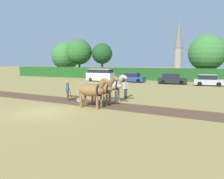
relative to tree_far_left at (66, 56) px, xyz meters
The scene contains 18 objects.
ground_plane 41.23m from the tree_far_left, 56.35° to the right, with size 240.00×240.00×0.00m, color #998447.
plowed_furrow_strip 36.00m from the tree_far_left, 56.30° to the right, with size 35.75×2.62×0.01m, color brown.
hedgerow 23.70m from the tree_far_left, 14.27° to the right, with size 62.72×1.56×2.23m, color #1E511E.
tree_far_left is the anchor object (origin of this frame).
tree_left 6.11m from the tree_far_left, 23.72° to the right, with size 5.73×5.73×8.45m.
tree_center_left 10.29m from the tree_far_left, ahead, with size 4.68×4.68×7.55m.
tree_center 32.27m from the tree_far_left, ahead, with size 6.61×6.61×8.25m.
church_spire 35.62m from the tree_far_left, 48.31° to the left, with size 2.59×2.59×16.82m.
draft_horse_lead_left 40.48m from the tree_far_left, 51.41° to the right, with size 2.82×1.13×2.31m.
draft_horse_lead_right 39.45m from the tree_far_left, 49.97° to the right, with size 2.80×1.00×2.36m.
draft_horse_trail_left 38.42m from the tree_far_left, 48.47° to the right, with size 2.87×1.01×2.39m.
plow 37.77m from the tree_far_left, 52.84° to the right, with size 1.54×0.49×1.13m.
farmer_at_plow 36.78m from the tree_far_left, 53.84° to the right, with size 0.47×0.51×1.68m.
farmer_beside_team 37.24m from the tree_far_left, 45.69° to the right, with size 0.45×0.65×1.79m.
parked_van 19.97m from the tree_far_left, 36.84° to the right, with size 4.75×2.15×2.13m.
parked_car_left 24.32m from the tree_far_left, 27.41° to the right, with size 3.89×1.80×1.56m.
parked_car_center_left 30.25m from the tree_far_left, 22.44° to the right, with size 4.35×2.17×1.56m.
parked_car_center 35.05m from the tree_far_left, 19.92° to the right, with size 4.08×2.15×1.58m.
Camera 1 is at (10.19, -11.15, 3.36)m, focal length 35.00 mm.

